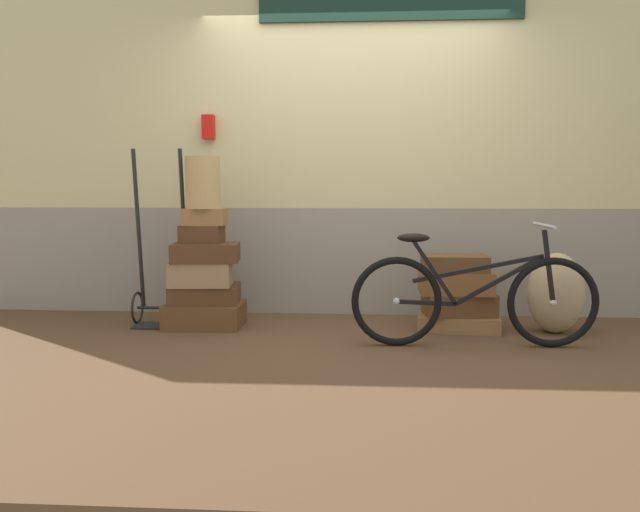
{
  "coord_description": "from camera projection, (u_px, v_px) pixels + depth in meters",
  "views": [
    {
      "loc": [
        0.08,
        -4.65,
        1.11
      ],
      "look_at": [
        -0.23,
        0.1,
        0.58
      ],
      "focal_mm": 35.83,
      "sensor_mm": 36.0,
      "label": 1
    }
  ],
  "objects": [
    {
      "name": "wicker_basket",
      "position": [
        203.0,
        183.0,
        4.89
      ],
      "size": [
        0.27,
        0.27,
        0.4
      ],
      "primitive_type": "cylinder",
      "color": "tan",
      "rests_on": "suitcase_5"
    },
    {
      "name": "suitcase_2",
      "position": [
        201.0,
        273.0,
        4.95
      ],
      "size": [
        0.5,
        0.38,
        0.19
      ],
      "primitive_type": "cube",
      "rotation": [
        0.0,
        0.0,
        0.09
      ],
      "color": "#937051",
      "rests_on": "suitcase_1"
    },
    {
      "name": "suitcase_3",
      "position": [
        206.0,
        252.0,
        4.92
      ],
      "size": [
        0.54,
        0.38,
        0.14
      ],
      "primitive_type": "cube",
      "rotation": [
        0.0,
        0.0,
        0.11
      ],
      "color": "#4C2D19",
      "rests_on": "suitcase_2"
    },
    {
      "name": "suitcase_6",
      "position": [
        458.0,
        322.0,
        4.9
      ],
      "size": [
        0.65,
        0.43,
        0.12
      ],
      "primitive_type": "cube",
      "rotation": [
        0.0,
        0.0,
        -0.11
      ],
      "color": "olive",
      "rests_on": "ground"
    },
    {
      "name": "bicycle",
      "position": [
        473.0,
        298.0,
        4.36
      ],
      "size": [
        1.68,
        0.46,
        0.85
      ],
      "color": "black",
      "rests_on": "ground"
    },
    {
      "name": "ground",
      "position": [
        350.0,
        339.0,
        4.74
      ],
      "size": [
        9.29,
        5.2,
        0.06
      ],
      "primitive_type": "cube",
      "color": "#513823"
    },
    {
      "name": "suitcase_8",
      "position": [
        456.0,
        282.0,
        4.86
      ],
      "size": [
        0.55,
        0.33,
        0.17
      ],
      "primitive_type": "cube",
      "rotation": [
        0.0,
        0.0,
        -0.0
      ],
      "color": "brown",
      "rests_on": "suitcase_7"
    },
    {
      "name": "suitcase_9",
      "position": [
        454.0,
        263.0,
        4.83
      ],
      "size": [
        0.49,
        0.29,
        0.12
      ],
      "primitive_type": "cube",
      "rotation": [
        0.0,
        0.0,
        0.01
      ],
      "color": "brown",
      "rests_on": "suitcase_8"
    },
    {
      "name": "luggage_trolley",
      "position": [
        162.0,
        282.0,
        5.05
      ],
      "size": [
        0.45,
        0.35,
        1.39
      ],
      "color": "black",
      "rests_on": "ground"
    },
    {
      "name": "station_building",
      "position": [
        354.0,
        152.0,
        5.42
      ],
      "size": [
        7.29,
        0.74,
        2.75
      ],
      "color": "gray",
      "rests_on": "ground"
    },
    {
      "name": "suitcase_7",
      "position": [
        459.0,
        304.0,
        4.89
      ],
      "size": [
        0.56,
        0.39,
        0.17
      ],
      "primitive_type": "cube",
      "rotation": [
        0.0,
        0.0,
        0.11
      ],
      "color": "brown",
      "rests_on": "suitcase_6"
    },
    {
      "name": "suitcase_5",
      "position": [
        205.0,
        217.0,
        4.94
      ],
      "size": [
        0.33,
        0.26,
        0.13
      ],
      "primitive_type": "cube",
      "rotation": [
        0.0,
        0.0,
        0.05
      ],
      "color": "olive",
      "rests_on": "suitcase_4"
    },
    {
      "name": "suitcase_4",
      "position": [
        202.0,
        234.0,
        4.94
      ],
      "size": [
        0.33,
        0.23,
        0.14
      ],
      "primitive_type": "cube",
      "rotation": [
        0.0,
        0.0,
        -0.05
      ],
      "color": "#4C2D19",
      "rests_on": "suitcase_3"
    },
    {
      "name": "suitcase_0",
      "position": [
        205.0,
        315.0,
        5.01
      ],
      "size": [
        0.59,
        0.42,
        0.19
      ],
      "primitive_type": "cube",
      "rotation": [
        0.0,
        0.0,
        0.0
      ],
      "color": "brown",
      "rests_on": "ground"
    },
    {
      "name": "suitcase_1",
      "position": [
        205.0,
        294.0,
        5.01
      ],
      "size": [
        0.57,
        0.44,
        0.14
      ],
      "primitive_type": "cube",
      "rotation": [
        0.0,
        0.0,
        0.1
      ],
      "color": "#4C2D19",
      "rests_on": "suitcase_0"
    },
    {
      "name": "burlap_sack",
      "position": [
        556.0,
        293.0,
        4.77
      ],
      "size": [
        0.41,
        0.35,
        0.6
      ],
      "primitive_type": "ellipsoid",
      "color": "tan",
      "rests_on": "ground"
    }
  ]
}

